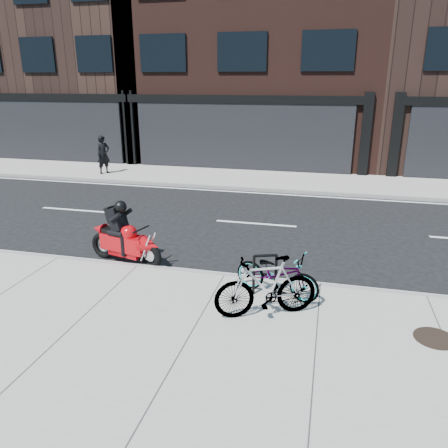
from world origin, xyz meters
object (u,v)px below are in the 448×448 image
(bicycle_rear, at_px, (266,287))
(bike_rack, at_px, (265,271))
(manhole_cover, at_px, (435,338))
(motorcycle, at_px, (127,239))
(pedestrian, at_px, (103,155))
(bicycle_front, at_px, (277,273))

(bicycle_rear, bearing_deg, bike_rack, 165.36)
(bicycle_rear, distance_m, manhole_cover, 2.81)
(bicycle_rear, bearing_deg, manhole_cover, 63.65)
(motorcycle, bearing_deg, manhole_cover, -2.58)
(motorcycle, bearing_deg, bike_rack, -2.12)
(bike_rack, height_order, pedestrian, pedestrian)
(bicycle_rear, xyz_separation_m, manhole_cover, (2.76, -0.10, -0.54))
(bike_rack, xyz_separation_m, pedestrian, (-8.59, 9.65, 0.35))
(bicycle_rear, distance_m, motorcycle, 3.89)
(motorcycle, bearing_deg, bicycle_front, -1.10)
(bike_rack, bearing_deg, motorcycle, 163.58)
(bicycle_rear, height_order, manhole_cover, bicycle_rear)
(bike_rack, relative_size, bicycle_rear, 0.45)
(motorcycle, bearing_deg, pedestrian, 135.58)
(bicycle_front, height_order, manhole_cover, bicycle_front)
(bicycle_front, xyz_separation_m, manhole_cover, (2.66, -0.91, -0.44))
(bicycle_rear, bearing_deg, motorcycle, -141.63)
(bike_rack, relative_size, manhole_cover, 1.23)
(motorcycle, distance_m, manhole_cover, 6.51)
(motorcycle, relative_size, manhole_cover, 3.01)
(bicycle_rear, bearing_deg, bicycle_front, 148.99)
(bike_rack, height_order, bicycle_rear, bicycle_rear)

